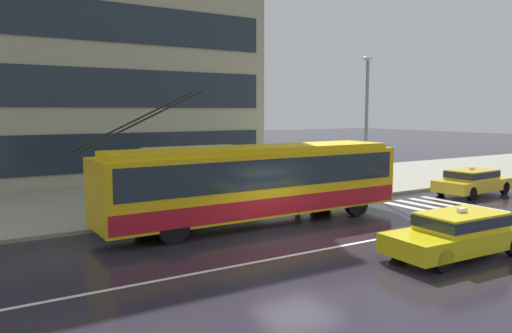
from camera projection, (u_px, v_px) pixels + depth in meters
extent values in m
plane|color=#25202B|center=(297.00, 241.00, 15.72)|extent=(160.00, 160.00, 0.00)
cube|color=gray|center=(181.00, 196.00, 23.75)|extent=(80.00, 10.00, 0.14)
cube|color=beige|center=(422.00, 210.00, 20.67)|extent=(0.44, 4.40, 0.01)
cube|color=beige|center=(436.00, 208.00, 21.14)|extent=(0.44, 4.40, 0.01)
cube|color=beige|center=(449.00, 206.00, 21.61)|extent=(0.44, 4.40, 0.01)
cube|color=beige|center=(462.00, 204.00, 22.08)|extent=(0.44, 4.40, 0.01)
cube|color=silver|center=(321.00, 250.00, 14.70)|extent=(72.00, 0.14, 0.01)
cube|color=gold|center=(257.00, 182.00, 18.14)|extent=(11.88, 2.62, 2.25)
cube|color=#DEB50C|center=(257.00, 149.00, 18.01)|extent=(11.16, 2.36, 0.20)
cube|color=#1E2833|center=(257.00, 170.00, 18.09)|extent=(11.40, 2.64, 1.03)
cube|color=#AF1723|center=(257.00, 201.00, 18.22)|extent=(11.76, 2.64, 0.63)
cube|color=#1E2833|center=(371.00, 161.00, 21.22)|extent=(0.15, 2.18, 1.12)
cube|color=black|center=(369.00, 148.00, 21.07)|extent=(0.18, 1.88, 0.28)
cylinder|color=black|center=(134.00, 121.00, 15.80)|extent=(4.25, 0.11, 2.01)
cylinder|color=black|center=(141.00, 121.00, 15.21)|extent=(4.25, 0.11, 2.01)
cylinder|color=black|center=(321.00, 195.00, 21.31)|extent=(1.04, 0.31, 1.04)
cylinder|color=black|center=(356.00, 203.00, 19.49)|extent=(1.04, 0.31, 1.04)
cylinder|color=black|center=(149.00, 215.00, 17.16)|extent=(1.04, 0.31, 1.04)
cylinder|color=black|center=(173.00, 228.00, 15.33)|extent=(1.04, 0.31, 1.04)
cube|color=yellow|center=(473.00, 184.00, 24.52)|extent=(4.55, 2.08, 0.55)
cube|color=yellow|center=(472.00, 175.00, 24.36)|extent=(2.49, 1.70, 0.48)
cube|color=#1E2833|center=(472.00, 174.00, 24.36)|extent=(2.54, 1.73, 0.31)
cube|color=silver|center=(472.00, 168.00, 24.33)|extent=(0.29, 0.18, 0.12)
cylinder|color=black|center=(475.00, 184.00, 26.04)|extent=(0.63, 0.23, 0.62)
cylinder|color=black|center=(505.00, 188.00, 24.72)|extent=(0.63, 0.23, 0.62)
cylinder|color=black|center=(441.00, 189.00, 24.37)|extent=(0.63, 0.23, 0.62)
cylinder|color=black|center=(472.00, 193.00, 23.05)|extent=(0.63, 0.23, 0.62)
cube|color=yellow|center=(457.00, 239.00, 14.01)|extent=(4.58, 1.90, 0.55)
cube|color=yellow|center=(462.00, 221.00, 14.04)|extent=(2.50, 1.58, 0.48)
cube|color=#1E2833|center=(462.00, 220.00, 14.04)|extent=(2.54, 1.60, 0.31)
cube|color=silver|center=(462.00, 210.00, 14.00)|extent=(0.29, 0.17, 0.12)
cylinder|color=black|center=(443.00, 261.00, 12.63)|extent=(0.63, 0.22, 0.62)
cylinder|color=black|center=(399.00, 246.00, 13.96)|extent=(0.63, 0.22, 0.62)
cylinder|color=black|center=(467.00, 234.00, 15.43)|extent=(0.63, 0.22, 0.62)
cylinder|color=gray|center=(241.00, 176.00, 21.19)|extent=(0.08, 0.08, 2.44)
cylinder|color=gray|center=(156.00, 183.00, 19.19)|extent=(0.08, 0.08, 2.44)
cylinder|color=gray|center=(227.00, 173.00, 22.26)|extent=(0.08, 0.08, 2.44)
cylinder|color=gray|center=(146.00, 179.00, 20.25)|extent=(0.08, 0.08, 2.44)
cube|color=#99ADB2|center=(188.00, 175.00, 21.25)|extent=(3.66, 0.04, 1.95)
cube|color=#B2B2B7|center=(194.00, 148.00, 20.58)|extent=(4.15, 1.56, 0.08)
cube|color=brown|center=(192.00, 194.00, 21.07)|extent=(2.69, 0.36, 0.08)
cylinder|color=navy|center=(191.00, 195.00, 21.03)|extent=(0.14, 0.14, 0.89)
cylinder|color=navy|center=(187.00, 195.00, 20.93)|extent=(0.14, 0.14, 0.89)
cylinder|color=maroon|center=(189.00, 178.00, 20.89)|extent=(0.41, 0.41, 0.61)
sphere|color=tan|center=(189.00, 168.00, 20.85)|extent=(0.21, 0.21, 0.21)
cone|color=#D52665|center=(186.00, 162.00, 20.74)|extent=(1.49, 1.49, 0.29)
cylinder|color=#333333|center=(186.00, 174.00, 20.80)|extent=(0.02, 0.02, 0.76)
cylinder|color=#4F583F|center=(297.00, 191.00, 22.17)|extent=(0.14, 0.14, 0.81)
cylinder|color=#4F583F|center=(299.00, 191.00, 22.27)|extent=(0.14, 0.14, 0.81)
cylinder|color=navy|center=(298.00, 175.00, 22.14)|extent=(0.39, 0.39, 0.63)
sphere|color=#DB9788|center=(298.00, 166.00, 22.09)|extent=(0.23, 0.23, 0.23)
cone|color=#354E98|center=(296.00, 160.00, 21.99)|extent=(1.33, 1.33, 0.26)
cylinder|color=#333333|center=(296.00, 171.00, 22.05)|extent=(0.02, 0.02, 0.79)
cylinder|color=gray|center=(366.00, 127.00, 24.13)|extent=(0.16, 0.16, 6.46)
ellipsoid|color=silver|center=(368.00, 58.00, 23.76)|extent=(0.60, 0.32, 0.24)
cube|color=#9B9A7F|center=(67.00, 13.00, 31.53)|extent=(21.20, 14.23, 20.98)
cube|color=#1E2833|center=(99.00, 153.00, 26.44)|extent=(19.92, 0.06, 2.10)
cube|color=#1E2833|center=(97.00, 88.00, 26.05)|extent=(19.92, 0.06, 2.10)
cube|color=#1E2833|center=(95.00, 20.00, 25.66)|extent=(19.92, 0.06, 2.10)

